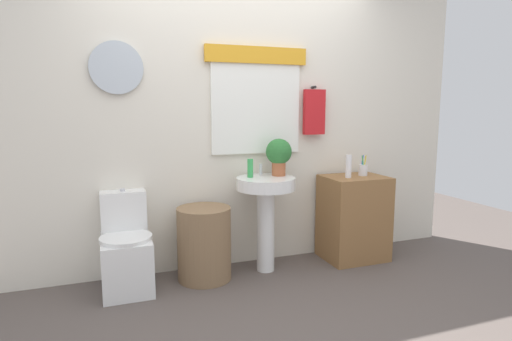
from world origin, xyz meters
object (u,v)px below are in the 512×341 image
object	(u,v)px
toilet	(126,252)
potted_plant	(279,154)
toothbrush_cup	(363,170)
pedestal_sink	(266,202)
laundry_hamper	(204,243)
lotion_bottle	(349,166)
wooden_cabinet	(353,218)
soap_bottle	(250,168)

from	to	relation	value
toilet	potted_plant	xyz separation A→B (m)	(1.27, 0.03, 0.70)
potted_plant	toothbrush_cup	distance (m)	0.84
pedestal_sink	laundry_hamper	bearing A→B (deg)	180.00
potted_plant	lotion_bottle	bearing A→B (deg)	-9.09
toilet	laundry_hamper	distance (m)	0.60
laundry_hamper	wooden_cabinet	world-z (taller)	wooden_cabinet
laundry_hamper	wooden_cabinet	distance (m)	1.39
toilet	pedestal_sink	xyz separation A→B (m)	(1.13, -0.03, 0.31)
wooden_cabinet	potted_plant	distance (m)	0.94
toilet	soap_bottle	bearing A→B (deg)	1.01
toilet	potted_plant	distance (m)	1.45
lotion_bottle	pedestal_sink	bearing A→B (deg)	177.01
toilet	soap_bottle	xyz separation A→B (m)	(1.01, 0.02, 0.59)
laundry_hamper	toilet	bearing A→B (deg)	176.93
potted_plant	toothbrush_cup	xyz separation A→B (m)	(0.82, -0.04, -0.17)
wooden_cabinet	toothbrush_cup	size ratio (longest dim) A/B	4.13
laundry_hamper	soap_bottle	xyz separation A→B (m)	(0.41, 0.05, 0.59)
pedestal_sink	potted_plant	size ratio (longest dim) A/B	2.55
wooden_cabinet	laundry_hamper	bearing A→B (deg)	180.00
pedestal_sink	soap_bottle	size ratio (longest dim) A/B	5.19
toilet	pedestal_sink	distance (m)	1.17
toilet	laundry_hamper	world-z (taller)	toilet
wooden_cabinet	toothbrush_cup	xyz separation A→B (m)	(0.10, 0.02, 0.44)
pedestal_sink	wooden_cabinet	xyz separation A→B (m)	(0.86, 0.00, -0.21)
pedestal_sink	toothbrush_cup	distance (m)	0.98
wooden_cabinet	potted_plant	size ratio (longest dim) A/B	2.43
laundry_hamper	lotion_bottle	world-z (taller)	lotion_bottle
toilet	laundry_hamper	size ratio (longest dim) A/B	1.28
wooden_cabinet	soap_bottle	bearing A→B (deg)	177.08
toilet	wooden_cabinet	xyz separation A→B (m)	(1.99, -0.03, 0.09)
lotion_bottle	wooden_cabinet	bearing A→B (deg)	22.63
toilet	potted_plant	size ratio (longest dim) A/B	2.39
soap_bottle	potted_plant	xyz separation A→B (m)	(0.26, 0.01, 0.11)
pedestal_sink	toothbrush_cup	bearing A→B (deg)	1.21
soap_bottle	pedestal_sink	bearing A→B (deg)	-22.62
laundry_hamper	lotion_bottle	bearing A→B (deg)	-1.77
laundry_hamper	pedestal_sink	bearing A→B (deg)	-0.00
soap_bottle	potted_plant	distance (m)	0.28
pedestal_sink	lotion_bottle	distance (m)	0.81
toilet	lotion_bottle	size ratio (longest dim) A/B	3.73
laundry_hamper	potted_plant	distance (m)	0.97
toilet	soap_bottle	world-z (taller)	soap_bottle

